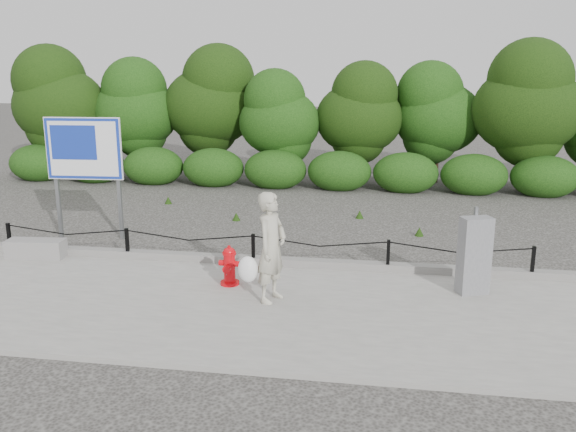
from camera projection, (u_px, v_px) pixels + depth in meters
The scene contains 10 objects.
ground at pixel (254, 269), 11.51m from camera, with size 90.00×90.00×0.00m, color #2D2B28.
sidewalk at pixel (226, 307), 9.58m from camera, with size 14.00×4.00×0.08m, color gray.
curb at pixel (254, 260), 11.52m from camera, with size 14.00×0.22×0.14m, color slate.
chain_barrier at pixel (253, 245), 11.40m from camera, with size 10.06×0.06×0.60m.
treeline at pixel (317, 107), 19.46m from camera, with size 20.39×3.58×4.39m.
fire_hydrant at pixel (229, 266), 10.37m from camera, with size 0.36×0.37×0.69m.
pedestrian at pixel (270, 249), 9.55m from camera, with size 0.81×0.75×1.77m.
concrete_block at pixel (36, 249), 11.87m from camera, with size 1.12×0.39×0.36m, color gray.
utility_cabinet at pixel (474, 255), 9.92m from camera, with size 0.56×0.44×1.42m.
advertising_sign at pixel (84, 154), 13.04m from camera, with size 1.67×0.23×2.67m.
Camera 1 is at (2.38, -10.68, 3.76)m, focal length 38.00 mm.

